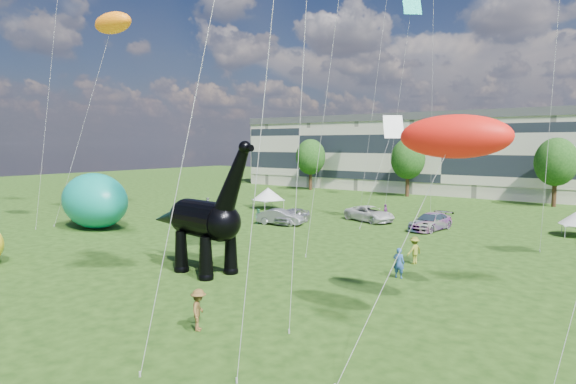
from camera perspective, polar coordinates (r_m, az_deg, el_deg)
The scene contains 13 objects.
ground at distance 25.66m, azimuth -8.86°, elevation -12.81°, with size 220.00×220.00×0.00m, color #16330C.
terrace_row at distance 82.95m, azimuth 19.01°, elevation 3.98°, with size 78.00×11.00×12.00m, color beige.
tree_far_left at distance 84.54m, azimuth 2.69°, elevation 4.51°, with size 5.20×5.20×9.44m.
tree_mid_left at distance 75.90m, azimuth 14.04°, elevation 4.20°, with size 5.20×5.20×9.44m.
tree_mid_right at distance 70.57m, azimuth 29.19°, elevation 3.54°, with size 5.20×5.20×9.44m.
dinosaur_sculpture at distance 31.05m, azimuth -10.29°, elevation -3.39°, with size 10.60×3.30×8.62m.
car_silver at distance 49.05m, azimuth 0.52°, elevation -2.84°, with size 1.90×4.71×1.61m, color silver.
car_grey at distance 48.42m, azimuth -0.91°, elevation -2.99°, with size 1.64×4.70×1.55m, color slate.
car_white at distance 51.20m, azimuth 9.64°, elevation -2.56°, with size 2.65×5.74×1.60m, color silver.
car_dark at distance 47.33m, azimuth 16.53°, elevation -3.39°, with size 2.25×5.54×1.61m, color #595960.
gazebo_left at distance 60.12m, azimuth -2.39°, elevation -0.22°, with size 4.80×4.80×2.67m.
inflatable_teal at distance 49.85m, azimuth -21.94°, elevation -0.96°, with size 8.53×5.33×5.33m, color #0C917F.
visitors at distance 39.19m, azimuth 2.30°, elevation -4.90°, with size 43.50×39.05×1.89m.
Camera 1 is at (17.50, -16.90, 8.15)m, focal length 30.00 mm.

